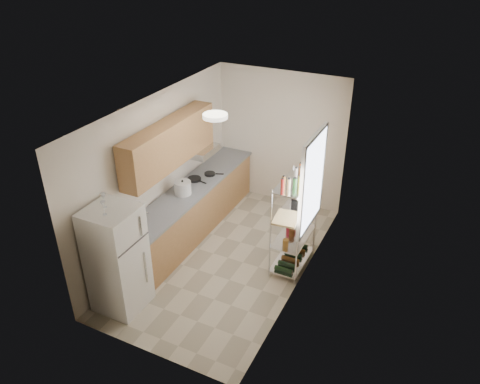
# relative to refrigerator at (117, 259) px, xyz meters

# --- Properties ---
(room) EXTENTS (2.52, 4.42, 2.62)m
(room) POSITION_rel_refrigerator_xyz_m (0.87, 1.62, 0.50)
(room) COLOR beige
(room) RESTS_ON ground
(counter_run) EXTENTS (0.63, 3.51, 0.90)m
(counter_run) POSITION_rel_refrigerator_xyz_m (-0.05, 2.05, -0.34)
(counter_run) COLOR #B17C4B
(counter_run) RESTS_ON ground
(upper_cabinets) EXTENTS (0.33, 2.20, 0.72)m
(upper_cabinets) POSITION_rel_refrigerator_xyz_m (-0.18, 1.72, 1.01)
(upper_cabinets) COLOR #B17C4B
(upper_cabinets) RESTS_ON room
(range_hood) EXTENTS (0.50, 0.60, 0.12)m
(range_hood) POSITION_rel_refrigerator_xyz_m (-0.13, 2.52, 0.59)
(range_hood) COLOR #B7BABC
(range_hood) RESTS_ON room
(window) EXTENTS (0.06, 1.00, 1.46)m
(window) POSITION_rel_refrigerator_xyz_m (2.10, 1.97, 0.75)
(window) COLOR white
(window) RESTS_ON room
(bakers_rack) EXTENTS (0.45, 0.90, 1.73)m
(bakers_rack) POSITION_rel_refrigerator_xyz_m (1.88, 1.91, 0.31)
(bakers_rack) COLOR silver
(bakers_rack) RESTS_ON ground
(ceiling_dome) EXTENTS (0.34, 0.34, 0.05)m
(ceiling_dome) POSITION_rel_refrigerator_xyz_m (0.87, 1.32, 1.77)
(ceiling_dome) COLOR white
(ceiling_dome) RESTS_ON room
(refrigerator) EXTENTS (0.66, 0.66, 1.59)m
(refrigerator) POSITION_rel_refrigerator_xyz_m (0.00, 0.00, 0.00)
(refrigerator) COLOR white
(refrigerator) RESTS_ON ground
(wine_glass_a) EXTENTS (0.07, 0.07, 0.20)m
(wine_glass_a) POSITION_rel_refrigerator_xyz_m (-0.09, 0.03, 0.90)
(wine_glass_a) COLOR silver
(wine_glass_a) RESTS_ON refrigerator
(wine_glass_b) EXTENTS (0.07, 0.07, 0.19)m
(wine_glass_b) POSITION_rel_refrigerator_xyz_m (0.03, -0.11, 0.89)
(wine_glass_b) COLOR silver
(wine_glass_b) RESTS_ON refrigerator
(rice_cooker) EXTENTS (0.28, 0.28, 0.23)m
(rice_cooker) POSITION_rel_refrigerator_xyz_m (-0.05, 1.80, 0.22)
(rice_cooker) COLOR silver
(rice_cooker) RESTS_ON counter_run
(frying_pan_large) EXTENTS (0.28, 0.28, 0.04)m
(frying_pan_large) POSITION_rel_refrigerator_xyz_m (-0.13, 2.30, 0.12)
(frying_pan_large) COLOR black
(frying_pan_large) RESTS_ON counter_run
(frying_pan_small) EXTENTS (0.25, 0.25, 0.04)m
(frying_pan_small) POSITION_rel_refrigerator_xyz_m (0.01, 2.59, 0.12)
(frying_pan_small) COLOR black
(frying_pan_small) RESTS_ON counter_run
(cutting_board) EXTENTS (0.39, 0.48, 0.03)m
(cutting_board) POSITION_rel_refrigerator_xyz_m (1.84, 1.65, 0.23)
(cutting_board) COLOR tan
(cutting_board) RESTS_ON bakers_rack
(espresso_machine) EXTENTS (0.24, 0.30, 0.30)m
(espresso_machine) POSITION_rel_refrigerator_xyz_m (1.88, 2.15, 0.36)
(espresso_machine) COLOR black
(espresso_machine) RESTS_ON bakers_rack
(storage_bag) EXTENTS (0.12, 0.16, 0.17)m
(storage_bag) POSITION_rel_refrigerator_xyz_m (1.77, 2.11, -0.15)
(storage_bag) COLOR maroon
(storage_bag) RESTS_ON bakers_rack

